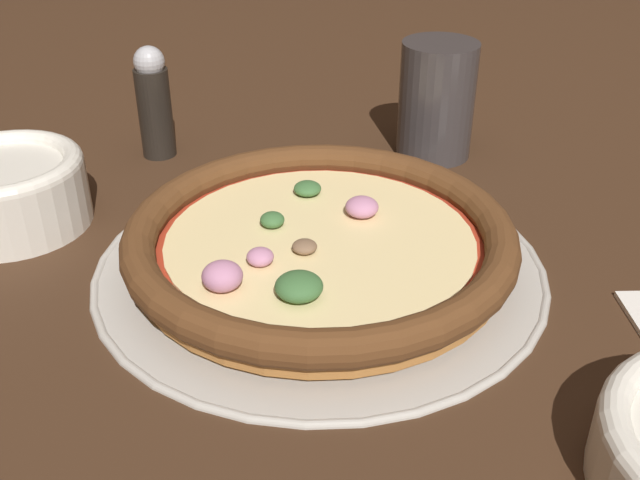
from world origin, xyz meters
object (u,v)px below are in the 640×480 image
object	(u,v)px
pizza_tray	(320,263)
bowl_near	(7,189)
drinking_cup	(437,100)
pizza	(320,240)
pepper_shaker	(154,102)

from	to	relation	value
pizza_tray	bowl_near	world-z (taller)	bowl_near
drinking_cup	pizza_tray	bearing A→B (deg)	-126.75
pizza	drinking_cup	distance (m)	0.24
pizza_tray	bowl_near	distance (m)	0.26
bowl_near	drinking_cup	size ratio (longest dim) A/B	1.14
drinking_cup	pepper_shaker	xyz separation A→B (m)	(-0.27, 0.04, -0.00)
pizza_tray	bowl_near	xyz separation A→B (m)	(-0.24, 0.10, 0.03)
pepper_shaker	pizza_tray	bearing A→B (deg)	-60.41
pizza	drinking_cup	bearing A→B (deg)	53.23
bowl_near	pepper_shaker	world-z (taller)	pepper_shaker
pizza_tray	drinking_cup	size ratio (longest dim) A/B	3.05
pizza	pizza_tray	bearing A→B (deg)	43.33
bowl_near	pepper_shaker	distance (m)	0.17
pizza	bowl_near	xyz separation A→B (m)	(-0.24, 0.10, 0.01)
drinking_cup	pepper_shaker	size ratio (longest dim) A/B	1.03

